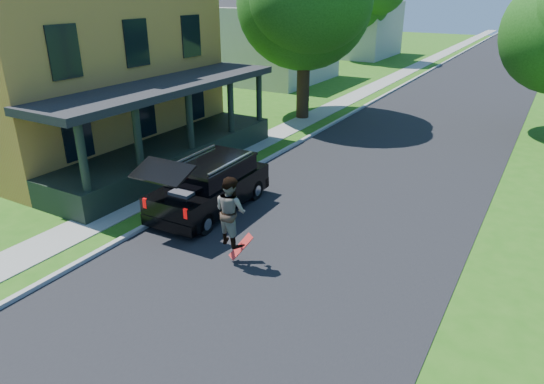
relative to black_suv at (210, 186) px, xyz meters
The scene contains 11 objects.
ground 4.92m from the black_suv, 48.73° to the right, with size 140.00×140.00×0.00m, color #255B12.
street 16.68m from the black_suv, 78.93° to the left, with size 8.00×120.00×0.02m, color black.
curb 16.40m from the black_suv, 92.98° to the left, with size 0.15×120.00×0.12m, color gray.
sidewalk 16.55m from the black_suv, 98.35° to the left, with size 1.30×120.00×0.03m, color gray.
front_walk 6.77m from the black_suv, 159.51° to the left, with size 6.50×1.20×0.03m, color gray.
main_house 10.71m from the black_suv, 166.26° to the left, with size 15.56×15.56×10.10m.
neighbor_house_mid 23.06m from the black_suv, 116.84° to the left, with size 12.78×12.78×8.30m.
neighbor_house_far 37.94m from the black_suv, 105.82° to the left, with size 12.78×12.78×8.30m.
black_suv is the anchor object (origin of this frame).
skateboarder 3.18m from the black_suv, 43.39° to the right, with size 0.97×0.85×1.69m.
skateboard 3.18m from the black_suv, 39.42° to the right, with size 0.52×0.47×0.62m.
Camera 1 is at (5.10, -6.84, 6.19)m, focal length 32.00 mm.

